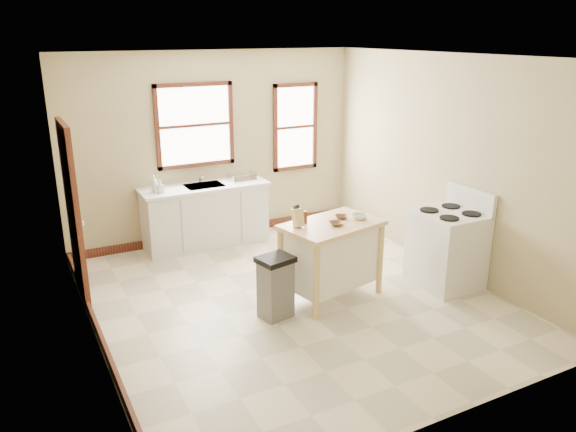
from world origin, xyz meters
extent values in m
plane|color=#B6AB90|center=(0.00, 0.00, 0.00)|extent=(5.00, 5.00, 0.00)
plane|color=white|center=(0.00, 0.00, 2.80)|extent=(5.00, 5.00, 0.00)
cube|color=tan|center=(0.00, 2.50, 1.40)|extent=(4.50, 0.04, 2.80)
cube|color=tan|center=(-2.25, 0.00, 1.40)|extent=(0.04, 5.00, 2.80)
cube|color=tan|center=(2.25, 0.00, 1.40)|extent=(0.04, 5.00, 2.80)
cube|color=#38130F|center=(-2.21, 1.30, 1.05)|extent=(0.06, 0.90, 2.10)
cube|color=#38130F|center=(0.00, 2.47, 0.06)|extent=(4.50, 0.04, 0.12)
cube|color=#38130F|center=(-2.22, 0.00, 0.06)|extent=(0.04, 5.00, 0.12)
cylinder|color=silver|center=(-0.30, 2.38, 1.03)|extent=(0.03, 0.03, 0.22)
imported|color=#B2B2B2|center=(-1.02, 2.19, 1.04)|extent=(0.11, 0.11, 0.24)
imported|color=#B2B2B2|center=(-0.96, 2.10, 1.01)|extent=(0.09, 0.09, 0.17)
cylinder|color=#472513|center=(0.15, 0.01, 1.01)|extent=(0.06, 0.06, 0.15)
imported|color=brown|center=(0.44, -0.22, 0.95)|extent=(0.19, 0.19, 0.04)
imported|color=brown|center=(0.63, -0.03, 0.95)|extent=(0.21, 0.21, 0.04)
imported|color=silver|center=(0.81, -0.15, 0.96)|extent=(0.25, 0.25, 0.06)
camera|label=1|loc=(-2.87, -5.33, 3.06)|focal=35.00mm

